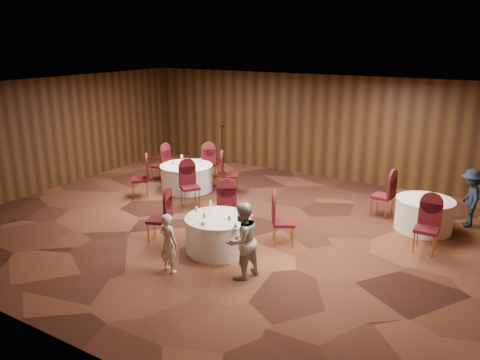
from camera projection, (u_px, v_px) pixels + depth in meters
The scene contains 15 objects.
ground at pixel (228, 225), 11.10m from camera, with size 12.00×12.00×0.00m, color black.
room_shell at pixel (228, 144), 10.53m from camera, with size 12.00×12.00×12.00m.
table_main at pixel (218, 234), 9.68m from camera, with size 1.36×1.36×0.74m.
table_left at pixel (187, 177), 13.60m from camera, with size 1.52×1.52×0.74m.
table_right at pixel (424, 214), 10.74m from camera, with size 1.29×1.29×0.74m.
chairs_main at pixel (223, 215), 10.34m from camera, with size 3.08×2.17×1.00m.
chairs_left at pixel (186, 173), 13.54m from camera, with size 3.04×3.15×1.00m.
chairs_right at pixel (402, 211), 10.60m from camera, with size 1.89×2.21×1.00m.
tabletop_main at pixel (219, 216), 9.36m from camera, with size 1.11×1.10×0.22m.
tabletop_left at pixel (186, 162), 13.47m from camera, with size 0.82×0.76×0.22m.
tabletop_right at pixel (436, 198), 10.24m from camera, with size 0.08×0.08×0.22m.
mic_stand at pixel (222, 160), 15.21m from camera, with size 0.24×0.24×1.59m.
woman_a at pixel (168, 243), 8.74m from camera, with size 0.43×0.28×1.17m, color white.
woman_b at pixel (242, 241), 8.51m from camera, with size 0.71×0.55×1.46m, color #B8B9BE.
man_c at pixel (470, 198), 10.87m from camera, with size 0.90×0.51×1.39m, color #162132.
Camera 1 is at (5.54, -8.70, 4.26)m, focal length 35.00 mm.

